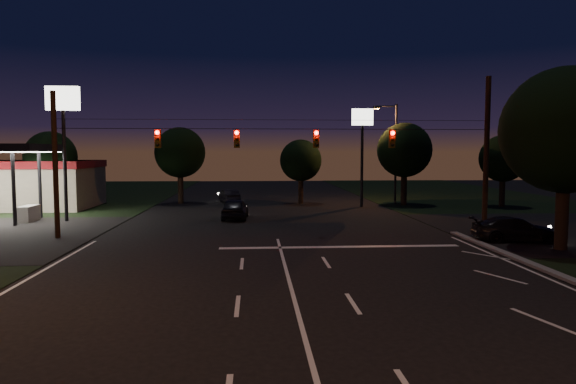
{
  "coord_description": "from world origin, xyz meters",
  "views": [
    {
      "loc": [
        -1.27,
        -13.54,
        4.73
      ],
      "look_at": [
        0.2,
        8.51,
        3.0
      ],
      "focal_mm": 32.0,
      "sensor_mm": 36.0,
      "label": 1
    }
  ],
  "objects": [
    {
      "name": "ground",
      "position": [
        0.0,
        0.0,
        0.0
      ],
      "size": [
        140.0,
        140.0,
        0.0
      ],
      "primitive_type": "plane",
      "color": "black",
      "rests_on": "ground"
    },
    {
      "name": "stop_bar",
      "position": [
        3.0,
        11.5,
        0.01
      ],
      "size": [
        12.0,
        0.5,
        0.01
      ],
      "primitive_type": "cube",
      "color": "silver",
      "rests_on": "ground"
    },
    {
      "name": "utility_pole_right",
      "position": [
        12.0,
        15.0,
        0.0
      ],
      "size": [
        0.3,
        0.3,
        9.0
      ],
      "primitive_type": "cylinder",
      "color": "black",
      "rests_on": "ground"
    },
    {
      "name": "utility_pole_left",
      "position": [
        -12.0,
        15.0,
        0.0
      ],
      "size": [
        0.28,
        0.28,
        8.0
      ],
      "primitive_type": "cylinder",
      "color": "black",
      "rests_on": "ground"
    },
    {
      "name": "signal_span",
      "position": [
        -0.0,
        14.96,
        5.5
      ],
      "size": [
        24.0,
        0.4,
        1.56
      ],
      "color": "black",
      "rests_on": "ground"
    },
    {
      "name": "gas_station",
      "position": [
        -21.86,
        30.39,
        2.38
      ],
      "size": [
        14.2,
        16.1,
        5.25
      ],
      "color": "gray",
      "rests_on": "ground"
    },
    {
      "name": "pole_sign_left_near",
      "position": [
        -14.0,
        22.0,
        6.98
      ],
      "size": [
        2.2,
        0.3,
        9.1
      ],
      "color": "black",
      "rests_on": "ground"
    },
    {
      "name": "pole_sign_right",
      "position": [
        8.0,
        30.0,
        6.24
      ],
      "size": [
        1.8,
        0.3,
        8.4
      ],
      "color": "black",
      "rests_on": "ground"
    },
    {
      "name": "street_light_right_far",
      "position": [
        11.24,
        32.0,
        5.24
      ],
      "size": [
        2.2,
        0.35,
        9.0
      ],
      "color": "black",
      "rests_on": "ground"
    },
    {
      "name": "tree_right_near",
      "position": [
        13.53,
        10.17,
        5.68
      ],
      "size": [
        6.0,
        6.0,
        8.76
      ],
      "color": "black",
      "rests_on": "ground"
    },
    {
      "name": "tree_far_a",
      "position": [
        -17.98,
        30.12,
        4.26
      ],
      "size": [
        4.2,
        4.2,
        6.42
      ],
      "color": "black",
      "rests_on": "ground"
    },
    {
      "name": "tree_far_b",
      "position": [
        -7.98,
        34.13,
        4.61
      ],
      "size": [
        4.6,
        4.6,
        6.98
      ],
      "color": "black",
      "rests_on": "ground"
    },
    {
      "name": "tree_far_c",
      "position": [
        3.02,
        33.1,
        3.9
      ],
      "size": [
        3.8,
        3.8,
        5.86
      ],
      "color": "black",
      "rests_on": "ground"
    },
    {
      "name": "tree_far_d",
      "position": [
        12.02,
        31.13,
        4.83
      ],
      "size": [
        4.8,
        4.8,
        7.3
      ],
      "color": "black",
      "rests_on": "ground"
    },
    {
      "name": "tree_far_e",
      "position": [
        20.02,
        29.11,
        4.11
      ],
      "size": [
        4.0,
        4.0,
        6.18
      ],
      "color": "black",
      "rests_on": "ground"
    },
    {
      "name": "car_oncoming_a",
      "position": [
        -2.61,
        22.63,
        0.73
      ],
      "size": [
        1.94,
        4.37,
        1.46
      ],
      "primitive_type": "imported",
      "rotation": [
        0.0,
        0.0,
        3.09
      ],
      "color": "black",
      "rests_on": "ground"
    },
    {
      "name": "car_oncoming_b",
      "position": [
        -3.6,
        34.52,
        0.63
      ],
      "size": [
        2.27,
        4.04,
        1.26
      ],
      "primitive_type": "imported",
      "rotation": [
        0.0,
        0.0,
        3.4
      ],
      "color": "black",
      "rests_on": "ground"
    },
    {
      "name": "car_cross",
      "position": [
        12.51,
        12.41,
        0.65
      ],
      "size": [
        4.69,
        2.39,
        1.3
      ],
      "primitive_type": "imported",
      "rotation": [
        0.0,
        0.0,
        1.44
      ],
      "color": "black",
      "rests_on": "ground"
    }
  ]
}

